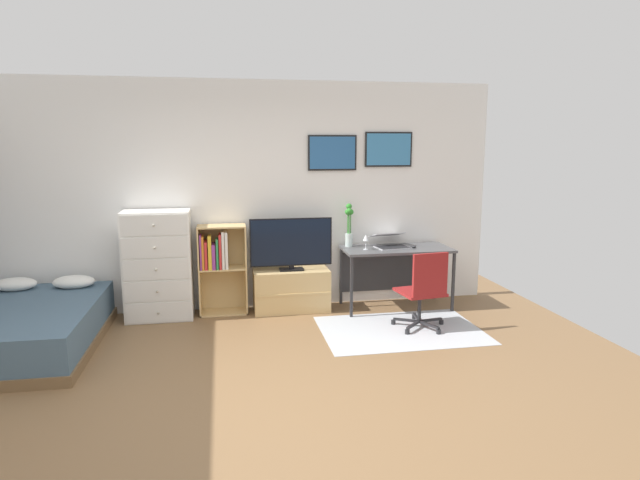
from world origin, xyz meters
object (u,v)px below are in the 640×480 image
dresser (158,265)px  bamboo_vase (349,225)px  office_chair (424,288)px  laptop (390,241)px  bed (24,328)px  television (291,244)px  tv_stand (291,290)px  wine_glass (366,238)px  computer_mouse (413,246)px  desk (394,257)px  bookshelf (219,262)px

dresser → bamboo_vase: (2.23, 0.10, 0.39)m
office_chair → laptop: laptop is taller
bed → television: 2.87m
bed → television: size_ratio=2.02×
tv_stand → laptop: size_ratio=1.89×
office_chair → wine_glass: 1.00m
office_chair → dresser: bearing=153.6°
dresser → bamboo_vase: 2.27m
tv_stand → computer_mouse: computer_mouse is taller
office_chair → bamboo_vase: size_ratio=1.64×
dresser → office_chair: dresser is taller
desk → laptop: 0.21m
computer_mouse → wine_glass: size_ratio=0.58×
computer_mouse → desk: bearing=152.0°
bed → office_chair: bearing=-2.1°
television → office_chair: bearing=-35.1°
bed → computer_mouse: (4.17, 0.64, 0.54)m
laptop → tv_stand: bearing=171.0°
desk → laptop: size_ratio=2.74×
laptop → bamboo_vase: bamboo_vase is taller
television → tv_stand: bearing=90.0°
desk → bamboo_vase: 0.68m
bed → tv_stand: bearing=16.2°
office_chair → bamboo_vase: 1.30m
laptop → computer_mouse: laptop is taller
computer_mouse → wine_glass: bearing=-179.3°
laptop → wine_glass: wine_glass is taller
bed → dresser: dresser is taller
laptop → wine_glass: bearing=-168.5°
dresser → wine_glass: 2.40m
bamboo_vase → wine_glass: bearing=-56.2°
bamboo_vase → wine_glass: 0.30m
bed → bamboo_vase: bamboo_vase is taller
tv_stand → television: size_ratio=0.92×
desk → computer_mouse: computer_mouse is taller
bookshelf → tv_stand: size_ratio=1.17×
desk → laptop: (-0.06, 0.01, 0.20)m
desk → wine_glass: bearing=-163.9°
dresser → desk: 2.77m
television → bed: bearing=-164.6°
dresser → bookshelf: bearing=5.3°
bookshelf → office_chair: 2.36m
bed → office_chair: 4.02m
bamboo_vase → desk: bearing=-11.6°
desk → computer_mouse: bearing=-28.0°
office_chair → wine_glass: size_ratio=4.78×
desk → dresser: bearing=179.8°
computer_mouse → wine_glass: (-0.59, -0.01, 0.12)m
wine_glass → television: bearing=172.5°
bed → dresser: 1.47m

